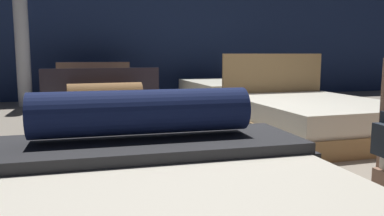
% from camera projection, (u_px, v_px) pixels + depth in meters
% --- Properties ---
extents(ground_plane, '(18.00, 18.00, 0.02)m').
position_uv_depth(ground_plane, '(234.00, 151.00, 4.02)').
color(ground_plane, gray).
extents(showroom_back_wall, '(18.00, 0.06, 3.50)m').
position_uv_depth(showroom_back_wall, '(149.00, 19.00, 8.64)').
color(showroom_back_wall, navy).
rests_on(showroom_back_wall, ground_plane).
extents(bed_2, '(1.66, 2.09, 0.81)m').
position_uv_depth(bed_2, '(113.00, 128.00, 4.07)').
color(bed_2, black).
rests_on(bed_2, ground_plane).
extents(bed_3, '(1.71, 2.15, 0.99)m').
position_uv_depth(bed_3, '(313.00, 117.00, 4.72)').
color(bed_3, olive).
rests_on(bed_3, ground_plane).
extents(bed_4, '(1.58, 2.10, 0.82)m').
position_uv_depth(bed_4, '(99.00, 100.00, 6.74)').
color(bed_4, brown).
rests_on(bed_4, ground_plane).
extents(bed_5, '(1.55, 2.08, 0.47)m').
position_uv_depth(bed_5, '(229.00, 94.00, 7.43)').
color(bed_5, '#2B2A36').
rests_on(bed_5, ground_plane).
extents(support_pillar, '(0.26, 0.26, 3.50)m').
position_uv_depth(support_pillar, '(20.00, 12.00, 7.17)').
color(support_pillar, silver).
rests_on(support_pillar, ground_plane).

